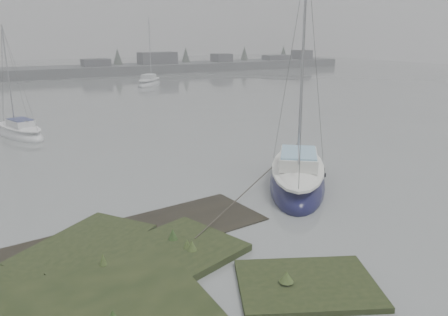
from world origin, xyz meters
The scene contains 5 objects.
ground centered at (0.00, 30.00, 0.00)m, with size 160.00×160.00×0.00m, color slate.
far_shoreline centered at (26.84, 61.90, 0.85)m, with size 60.00×8.00×4.15m.
sailboat_main centered at (5.23, 5.86, 0.31)m, with size 6.22×7.01×10.01m.
sailboat_white centered at (-4.26, 21.70, 0.23)m, with size 3.30×5.46×7.32m.
sailboat_far_b centered at (12.59, 44.58, 0.27)m, with size 5.47×6.20×8.84m.
Camera 1 is at (-6.18, -8.06, 6.28)m, focal length 35.00 mm.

